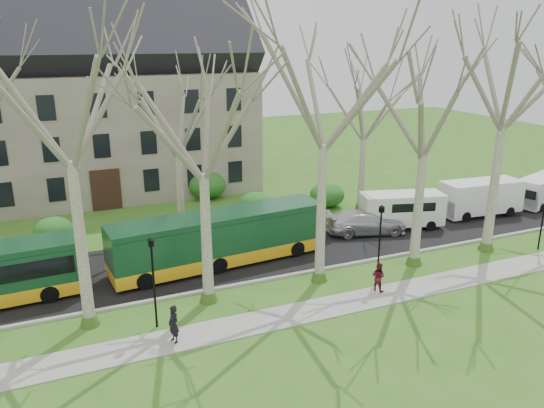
{
  "coord_description": "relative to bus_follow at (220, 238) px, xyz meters",
  "views": [
    {
      "loc": [
        -9.58,
        -22.95,
        12.71
      ],
      "look_at": [
        1.47,
        3.0,
        3.86
      ],
      "focal_mm": 35.0,
      "sensor_mm": 36.0,
      "label": 1
    }
  ],
  "objects": [
    {
      "name": "van_b",
      "position": [
        20.46,
        0.95,
        -0.28
      ],
      "size": [
        6.18,
        2.72,
        2.62
      ],
      "primitive_type": null,
      "rotation": [
        0.0,
        0.0,
        -0.09
      ],
      "color": "white",
      "rests_on": "road"
    },
    {
      "name": "tree_row_verge",
      "position": [
        1.09,
        -4.31,
        5.35
      ],
      "size": [
        49.0,
        7.0,
        14.0
      ],
      "color": "gray",
      "rests_on": "ground"
    },
    {
      "name": "pedestrian_a",
      "position": [
        -4.46,
        -7.26,
        -0.74
      ],
      "size": [
        0.58,
        0.72,
        1.7
      ],
      "primitive_type": "imported",
      "rotation": [
        0.0,
        0.0,
        -1.26
      ],
      "color": "black",
      "rests_on": "sidewalk"
    },
    {
      "name": "ground",
      "position": [
        1.09,
        -4.61,
        -1.65
      ],
      "size": [
        120.0,
        120.0,
        0.0
      ],
      "primitive_type": "plane",
      "color": "#36671D",
      "rests_on": "ground"
    },
    {
      "name": "sedan",
      "position": [
        10.58,
        0.97,
        -0.81
      ],
      "size": [
        5.76,
        3.47,
        1.56
      ],
      "primitive_type": "imported",
      "rotation": [
        0.0,
        0.0,
        1.32
      ],
      "color": "#BAB9BF",
      "rests_on": "road"
    },
    {
      "name": "pedestrian_b",
      "position": [
        6.48,
        -6.56,
        -0.81
      ],
      "size": [
        0.86,
        0.94,
        1.56
      ],
      "primitive_type": "imported",
      "rotation": [
        0.0,
        0.0,
        2.02
      ],
      "color": "#571423",
      "rests_on": "sidewalk"
    },
    {
      "name": "van_a",
      "position": [
        13.46,
        1.03,
        -0.37
      ],
      "size": [
        5.96,
        3.44,
        2.45
      ],
      "primitive_type": null,
      "rotation": [
        0.0,
        0.0,
        -0.26
      ],
      "color": "white",
      "rests_on": "road"
    },
    {
      "name": "lamp_row",
      "position": [
        1.09,
        -5.61,
        0.92
      ],
      "size": [
        36.22,
        0.22,
        4.3
      ],
      "color": "black",
      "rests_on": "ground"
    },
    {
      "name": "sidewalk",
      "position": [
        1.09,
        -7.11,
        -1.62
      ],
      "size": [
        70.0,
        2.0,
        0.06
      ],
      "primitive_type": "cube",
      "color": "gray",
      "rests_on": "ground"
    },
    {
      "name": "hedges",
      "position": [
        -3.57,
        9.39,
        -0.65
      ],
      "size": [
        30.6,
        8.6,
        2.0
      ],
      "color": "#1A5C20",
      "rests_on": "ground"
    },
    {
      "name": "bus_follow",
      "position": [
        0.0,
        0.0,
        0.0
      ],
      "size": [
        12.93,
        3.81,
        3.19
      ],
      "primitive_type": null,
      "rotation": [
        0.0,
        0.0,
        0.09
      ],
      "color": "#124023",
      "rests_on": "road"
    },
    {
      "name": "van_c",
      "position": [
        26.74,
        1.09,
        -0.45
      ],
      "size": [
        5.55,
        3.44,
        2.28
      ],
      "primitive_type": null,
      "rotation": [
        0.0,
        0.0,
        0.32
      ],
      "color": "white",
      "rests_on": "road"
    },
    {
      "name": "road",
      "position": [
        1.09,
        0.89,
        -1.62
      ],
      "size": [
        80.0,
        8.0,
        0.06
      ],
      "primitive_type": "cube",
      "color": "black",
      "rests_on": "ground"
    },
    {
      "name": "building",
      "position": [
        -4.91,
        19.39,
        6.41
      ],
      "size": [
        26.5,
        12.2,
        16.0
      ],
      "color": "slate",
      "rests_on": "ground"
    },
    {
      "name": "curb",
      "position": [
        1.09,
        -3.11,
        -1.58
      ],
      "size": [
        80.0,
        0.25,
        0.14
      ],
      "primitive_type": "cube",
      "color": "#A5A39E",
      "rests_on": "ground"
    },
    {
      "name": "tree_row_far",
      "position": [
        -0.24,
        6.39,
        4.35
      ],
      "size": [
        33.0,
        7.0,
        12.0
      ],
      "color": "gray",
      "rests_on": "ground"
    }
  ]
}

